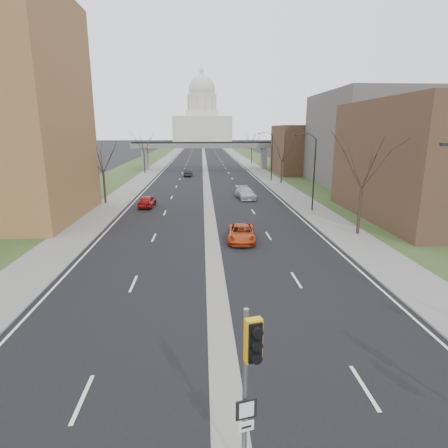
{
  "coord_description": "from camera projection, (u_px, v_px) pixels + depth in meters",
  "views": [
    {
      "loc": [
        -0.75,
        -9.35,
        9.06
      ],
      "look_at": [
        0.51,
        12.22,
        3.62
      ],
      "focal_mm": 30.0,
      "sensor_mm": 36.0,
      "label": 1
    }
  ],
  "objects": [
    {
      "name": "ground",
      "position": [
        231.0,
        438.0,
        11.3
      ],
      "size": [
        700.0,
        700.0,
        0.0
      ],
      "primitive_type": "plane",
      "color": "black",
      "rests_on": "ground"
    },
    {
      "name": "road_surface",
      "position": [
        204.0,
        152.0,
        156.52
      ],
      "size": [
        20.0,
        600.0,
        0.01
      ],
      "primitive_type": "cube",
      "color": "black",
      "rests_on": "ground"
    },
    {
      "name": "median_strip",
      "position": [
        204.0,
        152.0,
        156.52
      ],
      "size": [
        1.2,
        600.0,
        0.02
      ],
      "primitive_type": "cube",
      "color": "gray",
      "rests_on": "ground"
    },
    {
      "name": "sidewalk_right",
      "position": [
        232.0,
        152.0,
        157.18
      ],
      "size": [
        4.0,
        600.0,
        0.12
      ],
      "primitive_type": "cube",
      "color": "gray",
      "rests_on": "ground"
    },
    {
      "name": "sidewalk_left",
      "position": [
        175.0,
        152.0,
        155.83
      ],
      "size": [
        4.0,
        600.0,
        0.12
      ],
      "primitive_type": "cube",
      "color": "gray",
      "rests_on": "ground"
    },
    {
      "name": "grass_verge_right",
      "position": [
        246.0,
        152.0,
        157.53
      ],
      "size": [
        8.0,
        600.0,
        0.1
      ],
      "primitive_type": "cube",
      "color": "#2B411E",
      "rests_on": "ground"
    },
    {
      "name": "grass_verge_left",
      "position": [
        160.0,
        152.0,
        155.49
      ],
      "size": [
        8.0,
        600.0,
        0.1
      ],
      "primitive_type": "cube",
      "color": "#2B411E",
      "rests_on": "ground"
    },
    {
      "name": "commercial_block_near",
      "position": [
        444.0,
        161.0,
        38.3
      ],
      "size": [
        16.0,
        20.0,
        12.0
      ],
      "primitive_type": "cube",
      "color": "#4E3524",
      "rests_on": "ground"
    },
    {
      "name": "commercial_block_mid",
      "position": [
        377.0,
        140.0,
        61.4
      ],
      "size": [
        18.0,
        22.0,
        15.0
      ],
      "primitive_type": "cube",
      "color": "#5E5C56",
      "rests_on": "ground"
    },
    {
      "name": "commercial_block_far",
      "position": [
        309.0,
        150.0,
        79.1
      ],
      "size": [
        14.0,
        14.0,
        10.0
      ],
      "primitive_type": "cube",
      "color": "#4E3524",
      "rests_on": "ground"
    },
    {
      "name": "pedestrian_bridge",
      "position": [
        205.0,
        149.0,
        87.57
      ],
      "size": [
        34.0,
        3.0,
        6.45
      ],
      "color": "slate",
      "rests_on": "ground"
    },
    {
      "name": "capitol",
      "position": [
        202.0,
        118.0,
        316.56
      ],
      "size": [
        48.0,
        42.0,
        55.75
      ],
      "color": "silver",
      "rests_on": "ground"
    },
    {
      "name": "streetlight_mid",
      "position": [
        308.0,
        150.0,
        41.21
      ],
      "size": [
        2.61,
        0.2,
        8.7
      ],
      "color": "black",
      "rests_on": "sidewalk_right"
    },
    {
      "name": "streetlight_far",
      "position": [
        268.0,
        142.0,
        66.38
      ],
      "size": [
        2.61,
        0.2,
        8.7
      ],
      "color": "black",
      "rests_on": "sidewalk_right"
    },
    {
      "name": "tree_left_b",
      "position": [
        102.0,
        154.0,
        45.84
      ],
      "size": [
        6.75,
        6.75,
        8.81
      ],
      "color": "#382B21",
      "rests_on": "sidewalk_left"
    },
    {
      "name": "tree_left_c",
      "position": [
        143.0,
        140.0,
        78.55
      ],
      "size": [
        7.65,
        7.65,
        9.99
      ],
      "color": "#382B21",
      "rests_on": "sidewalk_left"
    },
    {
      "name": "tree_right_a",
      "position": [
        364.0,
        159.0,
        31.72
      ],
      "size": [
        7.2,
        7.2,
        9.4
      ],
      "color": "#382B21",
      "rests_on": "sidewalk_right"
    },
    {
      "name": "tree_right_b",
      "position": [
        282.0,
        150.0,
        63.86
      ],
      "size": [
        6.3,
        6.3,
        8.22
      ],
      "color": "#382B21",
      "rests_on": "sidewalk_right"
    },
    {
      "name": "tree_right_c",
      "position": [
        252.0,
        138.0,
        102.29
      ],
      "size": [
        7.65,
        7.65,
        9.99
      ],
      "color": "#382B21",
      "rests_on": "sidewalk_right"
    },
    {
      "name": "signal_pole_median",
      "position": [
        249.0,
        370.0,
        9.04
      ],
      "size": [
        0.63,
        0.82,
        4.91
      ],
      "rotation": [
        0.0,
        0.0,
        0.25
      ],
      "color": "gray",
      "rests_on": "ground"
    },
    {
      "name": "car_left_near",
      "position": [
        147.0,
        201.0,
        45.19
      ],
      "size": [
        1.92,
        4.37,
        1.46
      ],
      "primitive_type": "imported",
      "rotation": [
        0.0,
        0.0,
        3.1
      ],
      "color": "#A01214",
      "rests_on": "ground"
    },
    {
      "name": "car_left_far",
      "position": [
        188.0,
        173.0,
        75.21
      ],
      "size": [
        1.68,
        4.09,
        1.32
      ],
      "primitive_type": "imported",
      "rotation": [
        0.0,
        0.0,
        3.07
      ],
      "color": "black",
      "rests_on": "ground"
    },
    {
      "name": "car_right_near",
      "position": [
        242.0,
        233.0,
        31.27
      ],
      "size": [
        2.65,
        5.04,
        1.35
      ],
      "primitive_type": "imported",
      "rotation": [
        0.0,
        0.0,
        -0.09
      ],
      "color": "#B43B13",
      "rests_on": "ground"
    },
    {
      "name": "car_right_mid",
      "position": [
        245.0,
        193.0,
        50.66
      ],
      "size": [
        2.73,
        5.44,
        1.52
      ],
      "primitive_type": "imported",
      "rotation": [
        0.0,
        0.0,
        0.12
      ],
      "color": "#ABACB3",
      "rests_on": "ground"
    }
  ]
}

